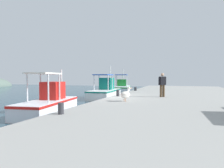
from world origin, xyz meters
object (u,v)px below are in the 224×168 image
fishing_boat_second (49,103)px  fishing_boat_third (105,92)px  fishing_boat_fourth (122,88)px  fisherman_standing (162,84)px  pelican (125,94)px  mooring_bollard_nearest (61,108)px  mooring_bollard_second (118,93)px  mooring_bollard_third (135,89)px

fishing_boat_second → fishing_boat_third: size_ratio=0.90×
fishing_boat_fourth → fisherman_standing: size_ratio=3.53×
pelican → fisherman_standing: (3.06, -1.75, 0.49)m
fishing_boat_second → mooring_bollard_nearest: size_ratio=11.78×
mooring_bollard_nearest → mooring_bollard_second: size_ratio=0.90×
fishing_boat_fourth → mooring_bollard_nearest: 18.19m
fishing_boat_third → mooring_bollard_nearest: size_ratio=13.05×
fishing_boat_second → fishing_boat_fourth: bearing=0.2°
mooring_bollard_nearest → mooring_bollard_third: mooring_bollard_nearest is taller
fisherman_standing → mooring_bollard_second: 3.14m
fishing_boat_second → mooring_bollard_third: (9.32, -3.06, 0.34)m
pelican → mooring_bollard_third: size_ratio=2.58×
fishing_boat_second → fishing_boat_third: (8.44, -0.11, 0.06)m
pelican → fisherman_standing: fisherman_standing is taller
pelican → mooring_bollard_second: size_ratio=2.05×
fishing_boat_third → mooring_bollard_nearest: fishing_boat_third is taller
fishing_boat_second → fisherman_standing: fishing_boat_second is taller
fisherman_standing → pelican: bearing=150.2°
fishing_boat_second → fisherman_standing: bearing=-55.7°
pelican → fishing_boat_second: bearing=104.2°
fishing_boat_fourth → mooring_bollard_third: 6.35m
fishing_boat_third → mooring_bollard_nearest: 11.90m
mooring_bollard_nearest → mooring_bollard_second: (6.69, -0.00, 0.02)m
pelican → mooring_bollard_third: 8.32m
fishing_boat_second → mooring_bollard_nearest: (-3.08, -3.06, 0.37)m
mooring_bollard_nearest → mooring_bollard_second: bearing=-0.0°
fishing_boat_second → pelican: 4.50m
pelican → mooring_bollard_second: (2.52, 1.27, -0.17)m
fishing_boat_fourth → pelican: 14.44m
pelican → mooring_bollard_third: bearing=8.8°
fisherman_standing → mooring_bollard_second: size_ratio=3.58×
pelican → fishing_boat_third: bearing=29.8°
fishing_boat_fourth → mooring_bollard_second: 11.66m
fishing_boat_third → fishing_boat_fourth: size_ratio=0.93×
fishing_boat_fourth → mooring_bollard_second: bearing=-164.5°
fishing_boat_fourth → fisherman_standing: bearing=-150.1°
fishing_boat_fourth → fisherman_standing: (-10.69, -6.14, 1.02)m
fishing_boat_fourth → mooring_bollard_third: bearing=-150.5°
mooring_bollard_second → mooring_bollard_third: mooring_bollard_second is taller
fishing_boat_fourth → pelican: bearing=-162.3°
mooring_bollard_nearest → fishing_boat_third: bearing=14.4°
pelican → mooring_bollard_nearest: (-4.17, 1.27, -0.19)m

